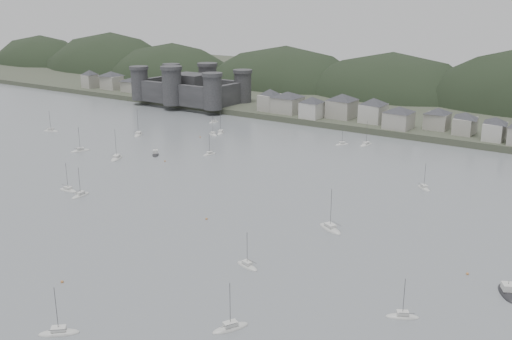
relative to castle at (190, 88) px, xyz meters
The scene contains 10 objects.
ground 216.45m from the castle, 56.28° to the right, with size 900.00×900.00×0.00m, color slate.
far_shore_land 166.61m from the castle, 43.83° to the left, with size 900.00×250.00×3.00m, color #383D2D.
forested_ridge 155.26m from the castle, 35.67° to the left, with size 851.55×103.94×102.57m.
castle is the anchor object (origin of this frame).
waterfront_town 170.64m from the castle, ahead, with size 451.48×28.46×12.92m.
sailboat_lead 112.87m from the castle, 73.25° to the right, with size 5.47×8.50×11.12m.
moored_fleet 153.04m from the castle, 46.68° to the right, with size 244.23×177.42×12.98m.
motor_launch_near 246.59m from the castle, 33.03° to the right, with size 6.88×9.26×4.08m.
motor_launch_far 113.41m from the castle, 56.38° to the right, with size 6.62×7.06×3.72m.
mooring_buoys 165.02m from the castle, 51.92° to the right, with size 163.51×126.99×0.70m.
Camera 1 is at (105.16, -76.56, 60.90)m, focal length 40.25 mm.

